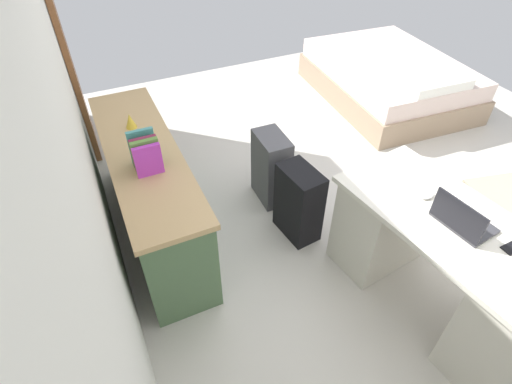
% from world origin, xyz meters
% --- Properties ---
extents(ground_plane, '(5.68, 5.68, 0.00)m').
position_xyz_m(ground_plane, '(0.00, 0.00, 0.00)').
color(ground_plane, beige).
extents(wall_back, '(4.68, 0.10, 2.50)m').
position_xyz_m(wall_back, '(0.00, 2.14, 1.25)').
color(wall_back, silver).
rests_on(wall_back, ground_plane).
extents(door_wooden, '(0.88, 0.05, 2.04)m').
position_xyz_m(door_wooden, '(1.79, 2.06, 1.02)').
color(door_wooden, brown).
rests_on(door_wooden, ground_plane).
extents(desk, '(1.51, 0.83, 0.76)m').
position_xyz_m(desk, '(-1.23, 0.29, 0.39)').
color(desk, silver).
rests_on(desk, ground_plane).
extents(credenza, '(1.80, 0.48, 0.79)m').
position_xyz_m(credenza, '(0.21, 1.76, 0.39)').
color(credenza, '#4C6B47').
rests_on(credenza, ground_plane).
extents(bed, '(1.99, 1.53, 0.58)m').
position_xyz_m(bed, '(1.22, -1.29, 0.24)').
color(bed, gray).
rests_on(bed, ground_plane).
extents(suitcase_black, '(0.38, 0.26, 0.61)m').
position_xyz_m(suitcase_black, '(-0.28, 0.76, 0.30)').
color(suitcase_black, black).
rests_on(suitcase_black, ground_plane).
extents(suitcase_spare_grey, '(0.37, 0.23, 0.62)m').
position_xyz_m(suitcase_spare_grey, '(0.19, 0.76, 0.31)').
color(suitcase_spare_grey, '#4C4C51').
rests_on(suitcase_spare_grey, ground_plane).
extents(laptop, '(0.34, 0.26, 0.21)m').
position_xyz_m(laptop, '(-1.23, 0.30, 0.81)').
color(laptop, '#333338').
rests_on(laptop, desk).
extents(computer_mouse, '(0.07, 0.11, 0.03)m').
position_xyz_m(computer_mouse, '(-0.97, 0.29, 0.77)').
color(computer_mouse, white).
rests_on(computer_mouse, desk).
extents(book_row, '(0.19, 0.17, 0.24)m').
position_xyz_m(book_row, '(-0.01, 1.76, 0.90)').
color(book_row, purple).
rests_on(book_row, credenza).
extents(figurine_small, '(0.08, 0.08, 0.11)m').
position_xyz_m(figurine_small, '(0.52, 1.76, 0.84)').
color(figurine_small, gold).
rests_on(figurine_small, credenza).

